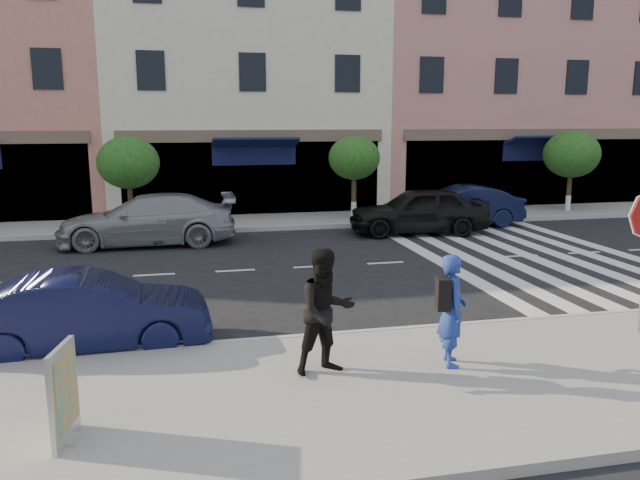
{
  "coord_description": "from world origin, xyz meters",
  "views": [
    {
      "loc": [
        -3.22,
        -11.48,
        3.8
      ],
      "look_at": [
        -0.57,
        0.51,
        1.4
      ],
      "focal_mm": 35.0,
      "sensor_mm": 36.0,
      "label": 1
    }
  ],
  "objects": [
    {
      "name": "car_far_mid",
      "position": [
        4.44,
        7.92,
        0.78
      ],
      "size": [
        4.77,
        2.31,
        1.57
      ],
      "primitive_type": "imported",
      "rotation": [
        0.0,
        0.0,
        -1.67
      ],
      "color": "black",
      "rests_on": "ground"
    },
    {
      "name": "car_far_right",
      "position": [
        6.5,
        9.1,
        0.72
      ],
      "size": [
        4.45,
        1.81,
        1.43
      ],
      "primitive_type": "imported",
      "rotation": [
        0.0,
        0.0,
        -1.64
      ],
      "color": "black",
      "rests_on": "ground"
    },
    {
      "name": "poster_board",
      "position": [
        -4.63,
        -4.4,
        0.71
      ],
      "size": [
        0.31,
        0.75,
        1.15
      ],
      "rotation": [
        0.0,
        0.0,
        -0.19
      ],
      "color": "beige",
      "rests_on": "sidewalk_near"
    },
    {
      "name": "walker",
      "position": [
        -1.28,
        -3.12,
        1.07
      ],
      "size": [
        1.03,
        0.89,
        1.84
      ],
      "primitive_type": "imported",
      "rotation": [
        0.0,
        0.0,
        0.24
      ],
      "color": "black",
      "rests_on": "sidewalk_near"
    },
    {
      "name": "car_near_mid",
      "position": [
        -4.82,
        -1.0,
        0.65
      ],
      "size": [
        3.99,
        1.53,
        1.3
      ],
      "primitive_type": "imported",
      "rotation": [
        0.0,
        0.0,
        1.61
      ],
      "color": "black",
      "rests_on": "ground"
    },
    {
      "name": "photographer",
      "position": [
        0.63,
        -3.22,
        1.0
      ],
      "size": [
        0.54,
        0.69,
        1.69
      ],
      "primitive_type": "imported",
      "rotation": [
        0.0,
        0.0,
        1.34
      ],
      "color": "navy",
      "rests_on": "sidewalk_near"
    },
    {
      "name": "sidewalk_far",
      "position": [
        0.0,
        11.0,
        0.07
      ],
      "size": [
        60.0,
        3.0,
        0.15
      ],
      "primitive_type": "cube",
      "color": "gray",
      "rests_on": "ground"
    },
    {
      "name": "street_tree_ea",
      "position": [
        12.0,
        10.8,
        2.39
      ],
      "size": [
        2.2,
        2.2,
        3.19
      ],
      "color": "#473323",
      "rests_on": "sidewalk_far"
    },
    {
      "name": "building_east_mid",
      "position": [
        11.5,
        17.0,
        6.5
      ],
      "size": [
        13.0,
        9.0,
        13.0
      ],
      "primitive_type": "cube",
      "color": "tan",
      "rests_on": "ground"
    },
    {
      "name": "street_tree_wb",
      "position": [
        -5.0,
        10.8,
        2.31
      ],
      "size": [
        2.1,
        2.1,
        3.06
      ],
      "color": "#473323",
      "rests_on": "sidewalk_far"
    },
    {
      "name": "building_centre",
      "position": [
        -0.5,
        17.0,
        5.5
      ],
      "size": [
        11.0,
        9.0,
        11.0
      ],
      "primitive_type": "cube",
      "color": "beige",
      "rests_on": "ground"
    },
    {
      "name": "ground",
      "position": [
        0.0,
        0.0,
        0.0
      ],
      "size": [
        120.0,
        120.0,
        0.0
      ],
      "primitive_type": "plane",
      "color": "black",
      "rests_on": "ground"
    },
    {
      "name": "street_tree_c",
      "position": [
        3.0,
        10.8,
        2.36
      ],
      "size": [
        1.9,
        1.9,
        3.04
      ],
      "color": "#473323",
      "rests_on": "sidewalk_far"
    },
    {
      "name": "car_far_left",
      "position": [
        -4.31,
        7.96,
        0.77
      ],
      "size": [
        5.34,
        2.25,
        1.54
      ],
      "primitive_type": "imported",
      "rotation": [
        0.0,
        0.0,
        -1.59
      ],
      "color": "gray",
      "rests_on": "ground"
    },
    {
      "name": "sidewalk_near",
      "position": [
        0.0,
        -3.75,
        0.07
      ],
      "size": [
        60.0,
        4.5,
        0.15
      ],
      "primitive_type": "cube",
      "color": "gray",
      "rests_on": "ground"
    }
  ]
}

